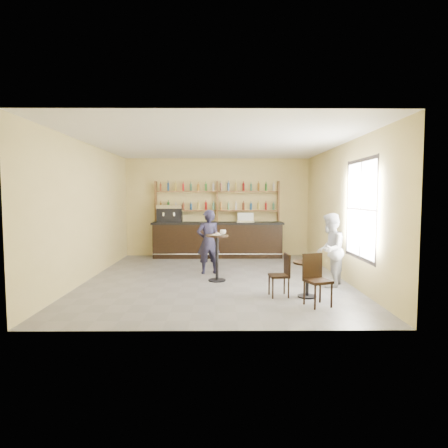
{
  "coord_description": "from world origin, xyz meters",
  "views": [
    {
      "loc": [
        0.12,
        -8.85,
        1.97
      ],
      "look_at": [
        0.2,
        0.8,
        1.25
      ],
      "focal_mm": 30.0,
      "sensor_mm": 36.0,
      "label": 1
    }
  ],
  "objects_px": {
    "pastry_case": "(245,217)",
    "cafe_table": "(307,279)",
    "pedestal_table": "(217,258)",
    "chair_south": "(318,280)",
    "patron_second": "(330,250)",
    "espresso_machine": "(170,214)",
    "chair_west": "(279,275)",
    "bar_counter": "(218,240)",
    "man_main": "(208,242)"
  },
  "relations": [
    {
      "from": "espresso_machine",
      "to": "chair_west",
      "type": "xyz_separation_m",
      "value": [
        2.77,
        -4.77,
        -0.99
      ]
    },
    {
      "from": "cafe_table",
      "to": "chair_west",
      "type": "xyz_separation_m",
      "value": [
        -0.55,
        0.05,
        0.07
      ]
    },
    {
      "from": "pastry_case",
      "to": "cafe_table",
      "type": "xyz_separation_m",
      "value": [
        0.9,
        -4.82,
        -0.94
      ]
    },
    {
      "from": "pastry_case",
      "to": "patron_second",
      "type": "distance_m",
      "value": 4.29
    },
    {
      "from": "bar_counter",
      "to": "patron_second",
      "type": "xyz_separation_m",
      "value": [
        2.48,
        -3.95,
        0.23
      ]
    },
    {
      "from": "bar_counter",
      "to": "man_main",
      "type": "distance_m",
      "value": 2.6
    },
    {
      "from": "pedestal_table",
      "to": "cafe_table",
      "type": "xyz_separation_m",
      "value": [
        1.78,
        -1.42,
        -0.19
      ]
    },
    {
      "from": "cafe_table",
      "to": "patron_second",
      "type": "distance_m",
      "value": 1.2
    },
    {
      "from": "bar_counter",
      "to": "pastry_case",
      "type": "height_order",
      "value": "pastry_case"
    },
    {
      "from": "pastry_case",
      "to": "man_main",
      "type": "bearing_deg",
      "value": -112.26
    },
    {
      "from": "man_main",
      "to": "patron_second",
      "type": "relative_size",
      "value": 1.02
    },
    {
      "from": "chair_west",
      "to": "patron_second",
      "type": "xyz_separation_m",
      "value": [
        1.24,
        0.82,
        0.38
      ]
    },
    {
      "from": "espresso_machine",
      "to": "chair_south",
      "type": "height_order",
      "value": "espresso_machine"
    },
    {
      "from": "espresso_machine",
      "to": "chair_west",
      "type": "relative_size",
      "value": 0.92
    },
    {
      "from": "chair_south",
      "to": "patron_second",
      "type": "relative_size",
      "value": 0.58
    },
    {
      "from": "cafe_table",
      "to": "pastry_case",
      "type": "bearing_deg",
      "value": 100.58
    },
    {
      "from": "espresso_machine",
      "to": "patron_second",
      "type": "xyz_separation_m",
      "value": [
        4.01,
        -3.95,
        -0.61
      ]
    },
    {
      "from": "man_main",
      "to": "patron_second",
      "type": "distance_m",
      "value": 3.02
    },
    {
      "from": "pastry_case",
      "to": "cafe_table",
      "type": "height_order",
      "value": "pastry_case"
    },
    {
      "from": "pastry_case",
      "to": "chair_south",
      "type": "height_order",
      "value": "pastry_case"
    },
    {
      "from": "bar_counter",
      "to": "cafe_table",
      "type": "xyz_separation_m",
      "value": [
        1.79,
        -4.82,
        -0.22
      ]
    },
    {
      "from": "bar_counter",
      "to": "patron_second",
      "type": "bearing_deg",
      "value": -57.91
    },
    {
      "from": "chair_west",
      "to": "chair_south",
      "type": "bearing_deg",
      "value": 37.16
    },
    {
      "from": "chair_west",
      "to": "bar_counter",
      "type": "bearing_deg",
      "value": -171.01
    },
    {
      "from": "pedestal_table",
      "to": "pastry_case",
      "type": "bearing_deg",
      "value": 75.59
    },
    {
      "from": "bar_counter",
      "to": "patron_second",
      "type": "distance_m",
      "value": 4.67
    },
    {
      "from": "chair_south",
      "to": "cafe_table",
      "type": "bearing_deg",
      "value": 74.67
    },
    {
      "from": "pastry_case",
      "to": "patron_second",
      "type": "relative_size",
      "value": 0.32
    },
    {
      "from": "chair_west",
      "to": "pedestal_table",
      "type": "bearing_deg",
      "value": -143.63
    },
    {
      "from": "bar_counter",
      "to": "patron_second",
      "type": "relative_size",
      "value": 2.61
    },
    {
      "from": "man_main",
      "to": "chair_south",
      "type": "bearing_deg",
      "value": 113.07
    },
    {
      "from": "cafe_table",
      "to": "patron_second",
      "type": "xyz_separation_m",
      "value": [
        0.69,
        0.87,
        0.45
      ]
    },
    {
      "from": "pastry_case",
      "to": "cafe_table",
      "type": "bearing_deg",
      "value": -78.53
    },
    {
      "from": "pedestal_table",
      "to": "patron_second",
      "type": "relative_size",
      "value": 0.67
    },
    {
      "from": "pedestal_table",
      "to": "cafe_table",
      "type": "relative_size",
      "value": 1.55
    },
    {
      "from": "bar_counter",
      "to": "cafe_table",
      "type": "height_order",
      "value": "bar_counter"
    },
    {
      "from": "cafe_table",
      "to": "bar_counter",
      "type": "bearing_deg",
      "value": 110.34
    },
    {
      "from": "patron_second",
      "to": "pedestal_table",
      "type": "bearing_deg",
      "value": -74.81
    },
    {
      "from": "man_main",
      "to": "chair_south",
      "type": "distance_m",
      "value": 3.53
    },
    {
      "from": "chair_west",
      "to": "pastry_case",
      "type": "bearing_deg",
      "value": 178.66
    },
    {
      "from": "bar_counter",
      "to": "pastry_case",
      "type": "relative_size",
      "value": 8.05
    },
    {
      "from": "pedestal_table",
      "to": "chair_south",
      "type": "relative_size",
      "value": 1.16
    },
    {
      "from": "chair_south",
      "to": "pedestal_table",
      "type": "bearing_deg",
      "value": 112.08
    },
    {
      "from": "man_main",
      "to": "patron_second",
      "type": "xyz_separation_m",
      "value": [
        2.69,
        -1.37,
        -0.01
      ]
    },
    {
      "from": "espresso_machine",
      "to": "pastry_case",
      "type": "bearing_deg",
      "value": -0.96
    },
    {
      "from": "chair_south",
      "to": "espresso_machine",
      "type": "bearing_deg",
      "value": 101.79
    },
    {
      "from": "pedestal_table",
      "to": "chair_west",
      "type": "xyz_separation_m",
      "value": [
        1.23,
        -1.37,
        -0.12
      ]
    },
    {
      "from": "bar_counter",
      "to": "pastry_case",
      "type": "xyz_separation_m",
      "value": [
        0.89,
        0.0,
        0.72
      ]
    },
    {
      "from": "espresso_machine",
      "to": "pastry_case",
      "type": "xyz_separation_m",
      "value": [
        2.42,
        0.0,
        -0.12
      ]
    },
    {
      "from": "espresso_machine",
      "to": "chair_south",
      "type": "bearing_deg",
      "value": -59.07
    }
  ]
}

